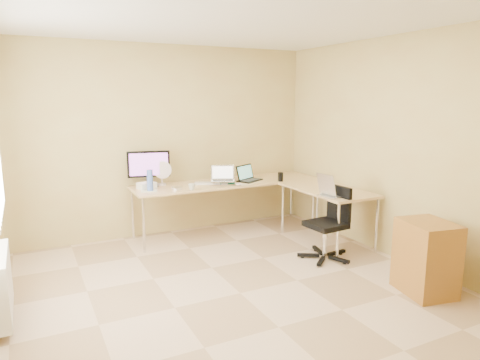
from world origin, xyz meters
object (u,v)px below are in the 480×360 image
desk_return (327,216)px  desk_fan (162,174)px  cabinet (426,258)px  laptop_center (223,174)px  monitor (149,168)px  laptop_return (333,187)px  office_chair (326,218)px  laptop_black (250,173)px  desk_main (227,207)px  mug (192,187)px  keyboard (211,183)px  water_bottle (150,180)px

desk_return → desk_fan: size_ratio=4.30×
desk_fan → cabinet: bearing=-40.9°
laptop_center → monitor: bearing=-178.8°
desk_fan → laptop_center: bearing=-7.9°
laptop_return → office_chair: (-0.15, -0.08, -0.35)m
laptop_center → laptop_black: (0.45, 0.07, -0.04)m
office_chair → desk_main: bearing=107.6°
desk_main → laptop_return: 1.65m
mug → cabinet: 2.84m
mug → office_chair: (1.23, -1.17, -0.27)m
laptop_black → mug: 0.98m
desk_main → mug: (-0.64, -0.30, 0.41)m
laptop_black → mug: size_ratio=4.05×
keyboard → cabinet: (1.16, -2.61, -0.38)m
laptop_center → office_chair: (0.73, -1.32, -0.38)m
mug → office_chair: size_ratio=0.10×
cabinet → laptop_center: bearing=123.9°
laptop_black → keyboard: laptop_black is taller
desk_main → desk_fan: (-0.88, 0.20, 0.52)m
keyboard → desk_fan: (-0.62, 0.24, 0.14)m
laptop_return → laptop_black: bearing=10.7°
water_bottle → office_chair: (1.72, -1.36, -0.37)m
desk_fan → office_chair: size_ratio=0.35×
laptop_center → water_bottle: size_ratio=1.18×
desk_return → water_bottle: size_ratio=4.78×
laptop_return → office_chair: 0.39m
laptop_black → water_bottle: water_bottle is taller
desk_return → office_chair: 0.62m
desk_fan → cabinet: size_ratio=0.42×
desk_return → water_bottle: 2.34m
monitor → laptop_black: monitor is taller
desk_return → office_chair: size_ratio=1.49×
keyboard → mug: 0.46m
monitor → laptop_return: 2.40m
laptop_black → office_chair: (0.28, -1.40, -0.34)m
mug → desk_fan: desk_fan is taller
keyboard → office_chair: 1.68m
monitor → laptop_return: size_ratio=1.61×
mug → cabinet: (1.54, -2.35, -0.41)m
laptop_center → laptop_return: 1.52m
laptop_center → desk_fan: bearing=177.0°
laptop_center → keyboard: size_ratio=0.70×
desk_main → cabinet: 2.80m
office_chair → laptop_return: bearing=23.9°
laptop_center → mug: laptop_center is taller
monitor → keyboard: 0.86m
water_bottle → office_chair: size_ratio=0.31×
laptop_center → cabinet: bearing=-45.7°
desk_return → laptop_black: bearing=125.2°
office_chair → monitor: bearing=130.2°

